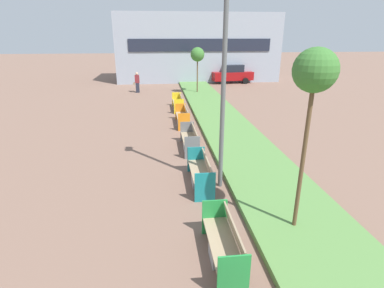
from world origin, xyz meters
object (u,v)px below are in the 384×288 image
at_px(bench_grey_frame, 190,141).
at_px(bench_teal_frame, 201,175).
at_px(bench_orange_frame, 183,118).
at_px(sapling_tree_far, 197,55).
at_px(pedestrian_walking, 137,82).
at_px(street_lamp_post, 224,61).
at_px(bench_green_frame, 224,246).
at_px(sapling_tree_near, 315,75).
at_px(bench_yellow_frame, 178,104).
at_px(parked_car_distant, 232,74).

bearing_deg(bench_grey_frame, bench_teal_frame, -90.00).
relative_size(bench_teal_frame, bench_orange_frame, 0.93).
bearing_deg(sapling_tree_far, bench_grey_frame, -98.70).
bearing_deg(pedestrian_walking, bench_orange_frame, -73.46).
relative_size(street_lamp_post, pedestrian_walking, 4.19).
distance_m(bench_green_frame, sapling_tree_near, 4.15).
distance_m(street_lamp_post, sapling_tree_near, 2.93).
distance_m(sapling_tree_near, pedestrian_walking, 21.08).
distance_m(bench_orange_frame, pedestrian_walking, 10.80).
height_order(bench_green_frame, sapling_tree_far, sapling_tree_far).
relative_size(bench_grey_frame, bench_yellow_frame, 0.90).
bearing_deg(sapling_tree_near, street_lamp_post, 118.00).
xyz_separation_m(street_lamp_post, parked_car_distant, (5.75, 22.32, -3.07)).
xyz_separation_m(street_lamp_post, sapling_tree_far, (1.38, 16.45, -0.80)).
bearing_deg(sapling_tree_far, sapling_tree_near, -90.00).
height_order(street_lamp_post, sapling_tree_far, street_lamp_post).
height_order(bench_grey_frame, sapling_tree_near, sapling_tree_near).
bearing_deg(pedestrian_walking, bench_green_frame, -81.72).
height_order(bench_teal_frame, parked_car_distant, parked_car_distant).
height_order(sapling_tree_near, parked_car_distant, sapling_tree_near).
distance_m(bench_yellow_frame, sapling_tree_far, 6.48).
height_order(bench_green_frame, street_lamp_post, street_lamp_post).
xyz_separation_m(sapling_tree_far, pedestrian_walking, (-5.06, 1.20, -2.31)).
bearing_deg(pedestrian_walking, bench_teal_frame, -80.06).
height_order(bench_grey_frame, street_lamp_post, street_lamp_post).
height_order(bench_grey_frame, bench_orange_frame, same).
relative_size(bench_teal_frame, sapling_tree_near, 0.49).
relative_size(bench_yellow_frame, sapling_tree_near, 0.54).
bearing_deg(bench_yellow_frame, sapling_tree_near, -81.66).
relative_size(sapling_tree_far, pedestrian_walking, 2.20).
bearing_deg(bench_green_frame, bench_orange_frame, 89.98).
xyz_separation_m(street_lamp_post, sapling_tree_near, (1.38, -2.59, -0.08)).
relative_size(sapling_tree_near, pedestrian_walking, 2.60).
bearing_deg(bench_green_frame, sapling_tree_near, 22.89).
xyz_separation_m(bench_orange_frame, bench_yellow_frame, (0.00, 3.64, 0.00)).
bearing_deg(bench_orange_frame, bench_grey_frame, -90.03).
distance_m(pedestrian_walking, parked_car_distant, 10.52).
xyz_separation_m(sapling_tree_near, sapling_tree_far, (-0.00, 19.04, -0.73)).
height_order(bench_green_frame, parked_car_distant, parked_car_distant).
xyz_separation_m(bench_green_frame, bench_yellow_frame, (0.01, 14.39, 0.01)).
xyz_separation_m(bench_teal_frame, bench_yellow_frame, (0.00, 10.81, 0.01)).
relative_size(bench_orange_frame, sapling_tree_near, 0.53).
distance_m(bench_green_frame, bench_grey_frame, 6.89).
relative_size(bench_green_frame, sapling_tree_near, 0.44).
relative_size(bench_grey_frame, bench_orange_frame, 0.93).
height_order(bench_orange_frame, sapling_tree_far, sapling_tree_far).
distance_m(sapling_tree_far, parked_car_distant, 7.66).
bearing_deg(street_lamp_post, bench_green_frame, -100.14).
distance_m(sapling_tree_far, pedestrian_walking, 5.69).
height_order(sapling_tree_far, parked_car_distant, sapling_tree_far).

